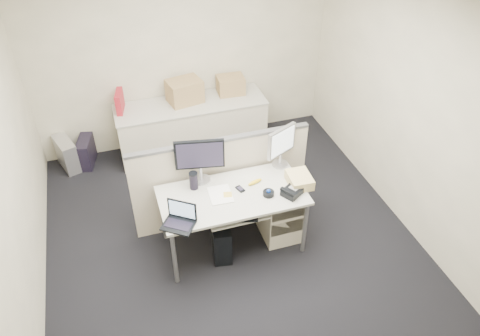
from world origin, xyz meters
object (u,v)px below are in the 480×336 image
object	(u,v)px
desk	(232,199)
desk_phone	(292,192)
laptop	(178,218)
monitor_main	(200,161)

from	to	relation	value
desk	desk_phone	world-z (taller)	desk_phone
desk	desk_phone	size ratio (longest dim) A/B	7.56
desk	laptop	distance (m)	0.70
desk_phone	monitor_main	bearing A→B (deg)	117.02
monitor_main	desk_phone	world-z (taller)	monitor_main
desk	laptop	size ratio (longest dim) A/B	5.08
monitor_main	desk	bearing A→B (deg)	-40.98
desk	desk_phone	distance (m)	0.62
monitor_main	desk_phone	size ratio (longest dim) A/B	2.58
laptop	desk_phone	xyz separation A→B (m)	(1.20, 0.10, -0.08)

